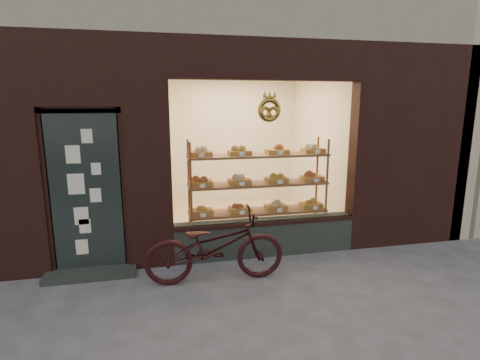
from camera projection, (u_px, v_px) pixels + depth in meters
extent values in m
plane|color=#4C4C4C|center=(282.00, 345.00, 3.54)|extent=(90.00, 90.00, 0.00)
cube|color=#2C3730|center=(265.00, 237.00, 5.61)|extent=(2.70, 0.25, 0.55)
cube|color=#202928|center=(86.00, 193.00, 4.86)|extent=(0.90, 0.04, 2.15)
cube|color=#2C3730|center=(91.00, 274.00, 4.92)|extent=(1.15, 0.35, 0.08)
torus|color=#BA8E3B|center=(269.00, 110.00, 5.12)|extent=(0.33, 0.07, 0.33)
cube|color=brown|center=(258.00, 241.00, 6.06)|extent=(2.20, 0.45, 0.04)
cube|color=brown|center=(258.00, 211.00, 5.96)|extent=(2.20, 0.45, 0.03)
cube|color=brown|center=(258.00, 184.00, 5.87)|extent=(2.20, 0.45, 0.04)
cube|color=brown|center=(259.00, 155.00, 5.77)|extent=(2.20, 0.45, 0.04)
cylinder|color=brown|center=(191.00, 200.00, 5.48)|extent=(0.04, 0.04, 1.70)
cylinder|color=brown|center=(326.00, 193.00, 5.94)|extent=(0.04, 0.04, 1.70)
cylinder|color=brown|center=(189.00, 194.00, 5.86)|extent=(0.04, 0.04, 1.70)
cylinder|color=brown|center=(316.00, 187.00, 6.31)|extent=(0.04, 0.04, 1.70)
cube|color=#9D6436|center=(202.00, 212.00, 5.76)|extent=(0.34, 0.24, 0.07)
sphere|color=#A26A35|center=(201.00, 206.00, 5.74)|extent=(0.11, 0.11, 0.11)
cube|color=white|center=(203.00, 215.00, 5.58)|extent=(0.07, 0.01, 0.05)
cube|color=#9D6436|center=(240.00, 209.00, 5.88)|extent=(0.34, 0.24, 0.07)
sphere|color=brown|center=(240.00, 204.00, 5.87)|extent=(0.11, 0.11, 0.11)
cube|color=white|center=(242.00, 213.00, 5.71)|extent=(0.08, 0.01, 0.05)
cube|color=#9D6436|center=(276.00, 207.00, 6.01)|extent=(0.34, 0.24, 0.07)
sphere|color=tan|center=(276.00, 202.00, 5.99)|extent=(0.11, 0.11, 0.11)
cube|color=white|center=(280.00, 210.00, 5.83)|extent=(0.07, 0.01, 0.05)
cube|color=#9D6436|center=(311.00, 205.00, 6.14)|extent=(0.34, 0.24, 0.07)
sphere|color=#A26A35|center=(311.00, 200.00, 6.12)|extent=(0.11, 0.11, 0.11)
cube|color=white|center=(315.00, 208.00, 5.96)|extent=(0.08, 0.01, 0.05)
cube|color=#9D6436|center=(201.00, 183.00, 5.66)|extent=(0.34, 0.24, 0.07)
sphere|color=brown|center=(201.00, 178.00, 5.65)|extent=(0.11, 0.11, 0.11)
cube|color=white|center=(202.00, 186.00, 5.49)|extent=(0.07, 0.01, 0.06)
cube|color=#9D6436|center=(240.00, 181.00, 5.79)|extent=(0.34, 0.24, 0.07)
sphere|color=tan|center=(240.00, 176.00, 5.77)|extent=(0.11, 0.11, 0.11)
cube|color=white|center=(242.00, 184.00, 5.61)|extent=(0.08, 0.01, 0.06)
cube|color=#9D6436|center=(277.00, 180.00, 5.92)|extent=(0.34, 0.24, 0.07)
sphere|color=#A26A35|center=(277.00, 174.00, 5.90)|extent=(0.11, 0.11, 0.11)
cube|color=white|center=(280.00, 182.00, 5.74)|extent=(0.07, 0.01, 0.06)
cube|color=#9D6436|center=(312.00, 178.00, 6.05)|extent=(0.34, 0.24, 0.07)
sphere|color=brown|center=(312.00, 173.00, 6.03)|extent=(0.11, 0.11, 0.11)
cube|color=white|center=(317.00, 180.00, 5.87)|extent=(0.08, 0.01, 0.06)
cube|color=#9D6436|center=(200.00, 154.00, 5.57)|extent=(0.34, 0.24, 0.07)
sphere|color=tan|center=(200.00, 148.00, 5.56)|extent=(0.11, 0.11, 0.11)
cube|color=white|center=(202.00, 155.00, 5.40)|extent=(0.07, 0.01, 0.06)
cube|color=#9D6436|center=(240.00, 153.00, 5.70)|extent=(0.34, 0.24, 0.07)
sphere|color=#A26A35|center=(240.00, 147.00, 5.68)|extent=(0.11, 0.11, 0.11)
cube|color=white|center=(242.00, 154.00, 5.52)|extent=(0.08, 0.01, 0.06)
cube|color=#9D6436|center=(277.00, 151.00, 5.83)|extent=(0.34, 0.24, 0.07)
sphere|color=brown|center=(277.00, 146.00, 5.81)|extent=(0.11, 0.11, 0.11)
cube|color=white|center=(281.00, 153.00, 5.65)|extent=(0.07, 0.01, 0.06)
cube|color=#9D6436|center=(313.00, 150.00, 5.95)|extent=(0.34, 0.24, 0.07)
sphere|color=tan|center=(313.00, 145.00, 5.94)|extent=(0.11, 0.11, 0.11)
cube|color=white|center=(318.00, 152.00, 5.78)|extent=(0.08, 0.01, 0.06)
imported|color=black|center=(215.00, 247.00, 4.73)|extent=(1.78, 0.67, 0.93)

